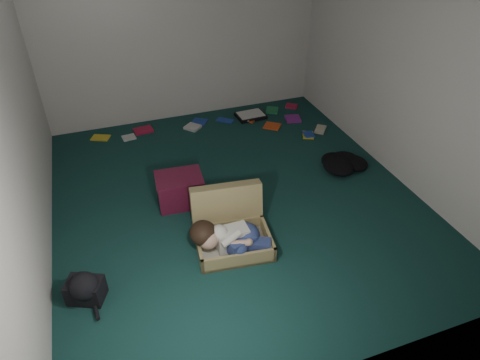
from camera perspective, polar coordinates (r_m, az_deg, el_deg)
floor at (r=4.94m, az=-0.59°, el=-2.36°), size 4.50×4.50×0.00m
wall_back at (r=6.32m, az=-7.81°, el=19.23°), size 4.50×0.00×4.50m
wall_front at (r=2.58m, az=16.12°, el=-8.20°), size 4.50×0.00×4.50m
wall_left at (r=4.14m, az=-28.02°, el=6.46°), size 0.00×4.50×4.50m
wall_right at (r=5.23m, az=21.15°, el=13.81°), size 0.00×4.50×4.50m
suitcase at (r=4.30m, az=-1.25°, el=-6.37°), size 0.81×0.79×0.53m
person at (r=4.13m, az=-1.42°, el=-7.66°), size 0.77×0.45×0.33m
maroon_bin at (r=4.81m, az=-8.02°, el=-1.29°), size 0.54×0.44×0.35m
backpack at (r=4.04m, az=-19.93°, el=-13.56°), size 0.47×0.44×0.23m
clothing_pile at (r=5.63m, az=13.62°, el=2.68°), size 0.48×0.41×0.14m
paper_tray at (r=6.65m, az=1.42°, el=8.59°), size 0.44×0.34×0.06m
book_scatter at (r=6.43m, az=-1.07°, el=7.44°), size 3.26×1.21×0.02m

